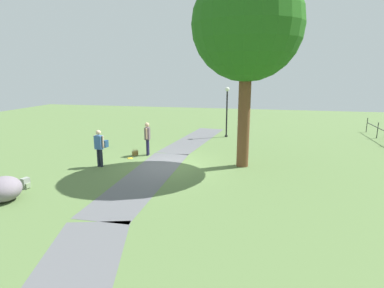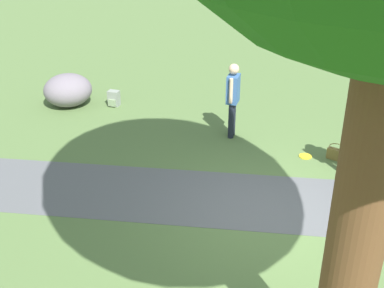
{
  "view_description": "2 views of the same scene",
  "coord_description": "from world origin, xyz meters",
  "px_view_note": "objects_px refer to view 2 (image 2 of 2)",
  "views": [
    {
      "loc": [
        13.6,
        3.99,
        4.25
      ],
      "look_at": [
        0.97,
        1.22,
        1.29
      ],
      "focal_mm": 29.49,
      "sensor_mm": 36.0,
      "label": 1
    },
    {
      "loc": [
        0.39,
        7.19,
        5.11
      ],
      "look_at": [
        1.55,
        -1.18,
        0.74
      ],
      "focal_mm": 47.11,
      "sensor_mm": 36.0,
      "label": 2
    }
  ],
  "objects_px": {
    "man_near_boulder": "(233,95)",
    "frisbee_on_grass": "(305,156)",
    "handbag_on_grass": "(335,153)",
    "spare_backpack_on_lawn": "(382,109)",
    "backpack_by_boulder": "(114,99)",
    "woman_with_handbag": "(357,129)",
    "lawn_boulder": "(68,90)"
  },
  "relations": [
    {
      "from": "man_near_boulder",
      "to": "handbag_on_grass",
      "type": "bearing_deg",
      "value": 160.1
    },
    {
      "from": "woman_with_handbag",
      "to": "man_near_boulder",
      "type": "relative_size",
      "value": 1.01
    },
    {
      "from": "man_near_boulder",
      "to": "handbag_on_grass",
      "type": "xyz_separation_m",
      "value": [
        -2.21,
        0.8,
        -0.85
      ]
    },
    {
      "from": "handbag_on_grass",
      "to": "man_near_boulder",
      "type": "bearing_deg",
      "value": -19.9
    },
    {
      "from": "lawn_boulder",
      "to": "man_near_boulder",
      "type": "height_order",
      "value": "man_near_boulder"
    },
    {
      "from": "backpack_by_boulder",
      "to": "spare_backpack_on_lawn",
      "type": "distance_m",
      "value": 6.74
    },
    {
      "from": "man_near_boulder",
      "to": "backpack_by_boulder",
      "type": "relative_size",
      "value": 4.28
    },
    {
      "from": "handbag_on_grass",
      "to": "backpack_by_boulder",
      "type": "bearing_deg",
      "value": -22.03
    },
    {
      "from": "lawn_boulder",
      "to": "handbag_on_grass",
      "type": "distance_m",
      "value": 6.81
    },
    {
      "from": "lawn_boulder",
      "to": "woman_with_handbag",
      "type": "relative_size",
      "value": 0.94
    },
    {
      "from": "lawn_boulder",
      "to": "spare_backpack_on_lawn",
      "type": "height_order",
      "value": "lawn_boulder"
    },
    {
      "from": "man_near_boulder",
      "to": "handbag_on_grass",
      "type": "height_order",
      "value": "man_near_boulder"
    },
    {
      "from": "spare_backpack_on_lawn",
      "to": "frisbee_on_grass",
      "type": "height_order",
      "value": "spare_backpack_on_lawn"
    },
    {
      "from": "man_near_boulder",
      "to": "spare_backpack_on_lawn",
      "type": "distance_m",
      "value": 4.02
    },
    {
      "from": "handbag_on_grass",
      "to": "frisbee_on_grass",
      "type": "distance_m",
      "value": 0.6
    },
    {
      "from": "man_near_boulder",
      "to": "woman_with_handbag",
      "type": "bearing_deg",
      "value": 149.85
    },
    {
      "from": "handbag_on_grass",
      "to": "spare_backpack_on_lawn",
      "type": "height_order",
      "value": "spare_backpack_on_lawn"
    },
    {
      "from": "man_near_boulder",
      "to": "frisbee_on_grass",
      "type": "height_order",
      "value": "man_near_boulder"
    },
    {
      "from": "spare_backpack_on_lawn",
      "to": "frisbee_on_grass",
      "type": "xyz_separation_m",
      "value": [
        1.98,
        2.37,
        -0.18
      ]
    },
    {
      "from": "spare_backpack_on_lawn",
      "to": "frisbee_on_grass",
      "type": "bearing_deg",
      "value": 50.14
    },
    {
      "from": "man_near_boulder",
      "to": "spare_backpack_on_lawn",
      "type": "xyz_separation_m",
      "value": [
        -3.6,
        -1.6,
        -0.8
      ]
    },
    {
      "from": "man_near_boulder",
      "to": "handbag_on_grass",
      "type": "distance_m",
      "value": 2.5
    },
    {
      "from": "lawn_boulder",
      "to": "spare_backpack_on_lawn",
      "type": "relative_size",
      "value": 4.05
    },
    {
      "from": "woman_with_handbag",
      "to": "frisbee_on_grass",
      "type": "bearing_deg",
      "value": -38.16
    },
    {
      "from": "backpack_by_boulder",
      "to": "frisbee_on_grass",
      "type": "height_order",
      "value": "backpack_by_boulder"
    },
    {
      "from": "woman_with_handbag",
      "to": "backpack_by_boulder",
      "type": "relative_size",
      "value": 4.3
    },
    {
      "from": "handbag_on_grass",
      "to": "backpack_by_boulder",
      "type": "distance_m",
      "value": 5.76
    },
    {
      "from": "spare_backpack_on_lawn",
      "to": "man_near_boulder",
      "type": "bearing_deg",
      "value": 24.02
    },
    {
      "from": "backpack_by_boulder",
      "to": "spare_backpack_on_lawn",
      "type": "xyz_separation_m",
      "value": [
        -6.73,
        -0.24,
        0.0
      ]
    },
    {
      "from": "backpack_by_boulder",
      "to": "frisbee_on_grass",
      "type": "distance_m",
      "value": 5.21
    },
    {
      "from": "lawn_boulder",
      "to": "backpack_by_boulder",
      "type": "height_order",
      "value": "lawn_boulder"
    },
    {
      "from": "man_near_boulder",
      "to": "spare_backpack_on_lawn",
      "type": "relative_size",
      "value": 4.28
    }
  ]
}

